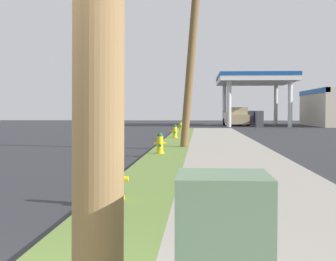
{
  "coord_description": "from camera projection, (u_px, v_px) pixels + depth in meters",
  "views": [
    {
      "loc": [
        1.82,
        -3.38,
        1.62
      ],
      "look_at": [
        0.55,
        17.38,
        0.8
      ],
      "focal_mm": 53.98,
      "sensor_mm": 36.0,
      "label": 1
    }
  ],
  "objects": [
    {
      "name": "fire_hydrant_third",
      "position": [
        175.0,
        132.0,
        27.84
      ],
      "size": [
        0.42,
        0.37,
        0.74
      ],
      "color": "yellow",
      "rests_on": "grass_verge"
    },
    {
      "name": "fire_hydrant_fourth",
      "position": [
        181.0,
        126.0,
        38.35
      ],
      "size": [
        0.42,
        0.38,
        0.74
      ],
      "color": "yellow",
      "rests_on": "grass_verge"
    },
    {
      "name": "fire_hydrant_second",
      "position": [
        160.0,
        144.0,
        17.56
      ],
      "size": [
        0.42,
        0.38,
        0.74
      ],
      "color": "yellow",
      "rests_on": "grass_verge"
    },
    {
      "name": "gas_station_canopy",
      "position": [
        324.0,
        102.0,
        53.48
      ],
      "size": [
        16.43,
        12.29,
        5.4
      ],
      "color": "silver",
      "rests_on": "ground"
    },
    {
      "name": "truck_tan_at_forecourt",
      "position": [
        236.0,
        117.0,
        54.29
      ],
      "size": [
        2.58,
        5.56,
        1.97
      ],
      "color": "tan",
      "rests_on": "ground"
    },
    {
      "name": "utility_pole_midground",
      "position": [
        193.0,
        35.0,
        20.44
      ],
      "size": [
        1.5,
        1.45,
        8.99
      ],
      "color": "brown",
      "rests_on": "grass_verge"
    },
    {
      "name": "fire_hydrant_nearest",
      "position": [
        116.0,
        180.0,
        8.5
      ],
      "size": [
        0.42,
        0.38,
        0.74
      ],
      "color": "yellow",
      "rests_on": "grass_verge"
    },
    {
      "name": "car_navy_by_near_pump",
      "position": [
        252.0,
        118.0,
        60.91
      ],
      "size": [
        2.2,
        4.61,
        1.57
      ],
      "color": "navy",
      "rests_on": "ground"
    }
  ]
}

